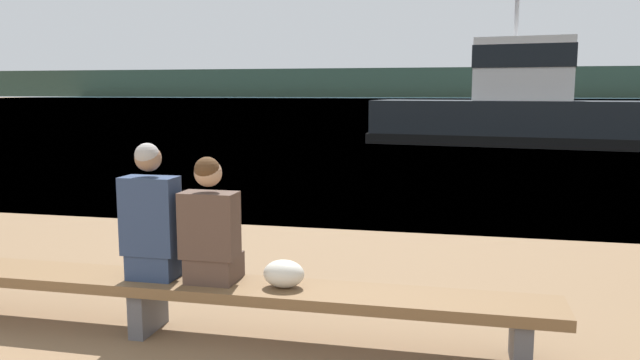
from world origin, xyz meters
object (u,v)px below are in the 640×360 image
person_left (152,220)px  tugboat_red (512,111)px  shopping_bag (284,274)px  person_right (211,228)px  bench_main (148,287)px

person_left → tugboat_red: tugboat_red is taller
person_left → shopping_bag: person_left is taller
person_right → tugboat_red: (3.47, 18.16, 0.30)m
bench_main → person_right: (0.52, 0.00, 0.48)m
person_left → bench_main: bearing=178.5°
bench_main → person_left: person_left is taller
bench_main → tugboat_red: bearing=77.6°
bench_main → person_left: bearing=-1.5°
shopping_bag → person_left: bearing=-179.9°
shopping_bag → tugboat_red: 18.40m
bench_main → tugboat_red: size_ratio=0.63×
person_left → tugboat_red: (3.93, 18.16, 0.26)m
person_right → bench_main: bearing=-180.0°
bench_main → shopping_bag: shopping_bag is taller
bench_main → tugboat_red: tugboat_red is taller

